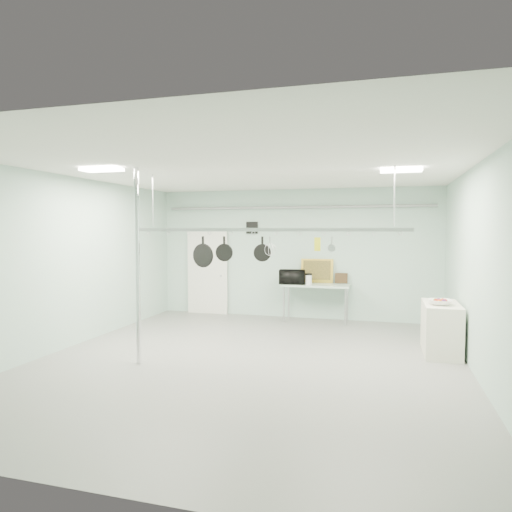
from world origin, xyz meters
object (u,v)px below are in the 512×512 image
(chrome_pole, at_px, (138,267))
(skillet_mid, at_px, (224,249))
(coffee_canister, at_px, (309,280))
(prep_table, at_px, (316,287))
(skillet_right, at_px, (262,248))
(side_cabinet, at_px, (441,328))
(skillet_left, at_px, (203,252))
(microwave, at_px, (292,277))
(fruit_bowl, at_px, (440,302))
(pot_rack, at_px, (265,228))

(chrome_pole, bearing_deg, skillet_mid, 37.55)
(chrome_pole, relative_size, coffee_canister, 13.94)
(prep_table, distance_m, coffee_canister, 0.30)
(prep_table, distance_m, skillet_mid, 3.64)
(coffee_canister, xyz_separation_m, skillet_right, (-0.29, -3.11, 0.86))
(side_cabinet, height_order, skillet_mid, skillet_mid)
(prep_table, relative_size, skillet_left, 2.86)
(skillet_mid, bearing_deg, chrome_pole, -147.82)
(microwave, bearing_deg, skillet_left, 63.99)
(side_cabinet, relative_size, skillet_left, 2.14)
(chrome_pole, xyz_separation_m, microwave, (1.75, 4.08, -0.53))
(chrome_pole, distance_m, coffee_canister, 4.59)
(prep_table, relative_size, microwave, 2.62)
(coffee_canister, bearing_deg, prep_table, 52.17)
(chrome_pole, xyz_separation_m, skillet_right, (1.86, 0.90, 0.28))
(prep_table, xyz_separation_m, side_cabinet, (2.55, -2.20, -0.38))
(chrome_pole, distance_m, skillet_mid, 1.50)
(skillet_left, bearing_deg, coffee_canister, 77.90)
(coffee_canister, relative_size, skillet_left, 0.41)
(coffee_canister, relative_size, fruit_bowl, 0.59)
(fruit_bowl, distance_m, skillet_right, 3.22)
(microwave, relative_size, skillet_right, 1.52)
(chrome_pole, xyz_separation_m, skillet_mid, (1.17, 0.90, 0.27))
(fruit_bowl, xyz_separation_m, skillet_left, (-4.03, -0.90, 0.86))
(skillet_left, bearing_deg, side_cabinet, 26.92)
(microwave, distance_m, coffee_canister, 0.42)
(skillet_left, bearing_deg, chrome_pole, -118.84)
(microwave, relative_size, skillet_left, 1.09)
(pot_rack, height_order, fruit_bowl, pot_rack)
(microwave, distance_m, fruit_bowl, 3.81)
(skillet_mid, relative_size, skillet_right, 1.09)
(pot_rack, relative_size, skillet_right, 11.98)
(fruit_bowl, bearing_deg, coffee_canister, 140.20)
(coffee_canister, xyz_separation_m, fruit_bowl, (2.65, -2.21, -0.07))
(pot_rack, bearing_deg, chrome_pole, -154.65)
(chrome_pole, relative_size, microwave, 5.25)
(microwave, height_order, skillet_left, skillet_left)
(microwave, xyz_separation_m, skillet_left, (-0.97, -3.18, 0.73))
(skillet_mid, bearing_deg, fruit_bowl, 8.60)
(pot_rack, relative_size, coffee_canister, 20.91)
(side_cabinet, bearing_deg, coffee_canister, 143.29)
(coffee_canister, bearing_deg, skillet_mid, -107.52)
(side_cabinet, relative_size, pot_rack, 0.25)
(prep_table, bearing_deg, skillet_mid, -108.89)
(prep_table, relative_size, side_cabinet, 1.33)
(side_cabinet, height_order, microwave, microwave)
(pot_rack, xyz_separation_m, skillet_left, (-1.13, 0.00, -0.42))
(side_cabinet, distance_m, pot_rack, 3.62)
(chrome_pole, height_order, skillet_left, chrome_pole)
(prep_table, bearing_deg, chrome_pole, -118.71)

